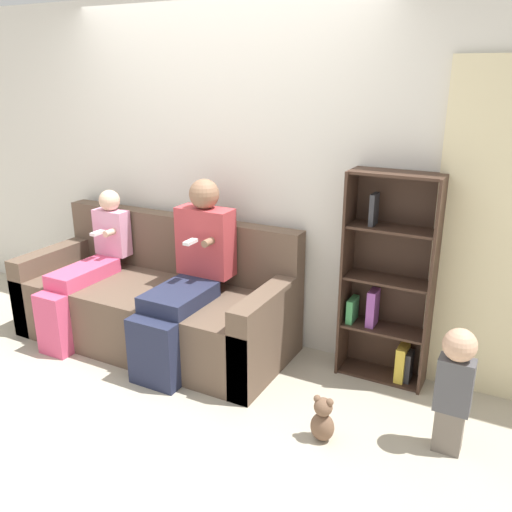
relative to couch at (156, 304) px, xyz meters
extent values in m
plane|color=#B2A893|center=(0.34, -0.53, -0.31)|extent=(14.00, 14.00, 0.00)
cube|color=silver|center=(0.34, 0.47, 0.97)|extent=(10.00, 0.06, 2.55)
cube|color=beige|center=(2.39, 0.42, 0.75)|extent=(0.89, 0.04, 2.11)
cube|color=brown|center=(0.00, -0.11, -0.07)|extent=(2.14, 0.73, 0.47)
cube|color=brown|center=(0.00, 0.33, 0.17)|extent=(2.14, 0.15, 0.94)
cube|color=brown|center=(-0.99, -0.11, 0.01)|extent=(0.15, 0.73, 0.63)
cube|color=brown|center=(0.99, -0.11, 0.01)|extent=(0.15, 0.73, 0.63)
cube|color=#232842|center=(0.39, -0.53, -0.07)|extent=(0.36, 0.12, 0.47)
cube|color=#232842|center=(0.39, -0.21, 0.22)|extent=(0.36, 0.52, 0.11)
cube|color=#B73D42|center=(0.39, 0.14, 0.53)|extent=(0.42, 0.19, 0.50)
sphere|color=#8C664C|center=(0.39, 0.14, 0.88)|extent=(0.22, 0.22, 0.22)
cylinder|color=#8C664C|center=(0.50, 0.00, 0.58)|extent=(0.05, 0.10, 0.05)
cube|color=white|center=(0.39, -0.05, 0.58)|extent=(0.05, 0.12, 0.02)
cube|color=#DB4C75|center=(-0.54, -0.53, -0.07)|extent=(0.25, 0.12, 0.47)
cube|color=#DB4C75|center=(-0.54, -0.19, 0.22)|extent=(0.25, 0.58, 0.11)
cube|color=#E599BC|center=(-0.54, 0.17, 0.46)|extent=(0.29, 0.13, 0.37)
sphere|color=beige|center=(-0.54, 0.17, 0.73)|extent=(0.17, 0.17, 0.17)
cylinder|color=beige|center=(-0.46, 0.05, 0.50)|extent=(0.05, 0.10, 0.05)
cube|color=white|center=(-0.54, 0.00, 0.50)|extent=(0.05, 0.12, 0.02)
cube|color=#70665B|center=(2.25, -0.29, -0.18)|extent=(0.15, 0.11, 0.26)
cube|color=#4C4C51|center=(2.25, -0.29, 0.11)|extent=(0.19, 0.11, 0.31)
sphere|color=tan|center=(2.25, -0.29, 0.35)|extent=(0.18, 0.18, 0.18)
cube|color=#3D281E|center=(1.42, 0.30, 0.41)|extent=(0.02, 0.25, 1.43)
cube|color=#3D281E|center=(1.99, 0.30, 0.41)|extent=(0.02, 0.25, 1.43)
cube|color=#3D281E|center=(1.70, 0.42, 0.41)|extent=(0.59, 0.02, 1.43)
cube|color=#3D281E|center=(1.70, 0.30, -0.30)|extent=(0.55, 0.22, 0.02)
cube|color=#3D281E|center=(1.70, 0.30, 0.06)|extent=(0.55, 0.22, 0.02)
cube|color=#3D281E|center=(1.70, 0.30, 0.41)|extent=(0.55, 0.22, 0.02)
cube|color=#3D281E|center=(1.70, 0.30, 0.76)|extent=(0.55, 0.22, 0.02)
cube|color=#3D281E|center=(1.70, 0.30, 1.11)|extent=(0.55, 0.22, 0.02)
cube|color=#333338|center=(1.88, 0.30, -0.18)|extent=(0.07, 0.12, 0.21)
cube|color=#429956|center=(1.47, 0.30, 0.15)|extent=(0.04, 0.15, 0.17)
cube|color=gold|center=(1.84, 0.30, -0.16)|extent=(0.06, 0.17, 0.25)
cube|color=#934CA3|center=(1.62, 0.30, 0.19)|extent=(0.06, 0.13, 0.26)
cube|color=#333338|center=(1.57, 0.30, 0.87)|extent=(0.03, 0.12, 0.21)
ellipsoid|color=brown|center=(1.60, -0.54, -0.22)|extent=(0.14, 0.12, 0.17)
sphere|color=brown|center=(1.60, -0.54, -0.09)|extent=(0.11, 0.11, 0.11)
sphere|color=brown|center=(1.56, -0.54, -0.04)|extent=(0.04, 0.04, 0.04)
sphere|color=brown|center=(1.64, -0.54, -0.04)|extent=(0.04, 0.04, 0.04)
camera|label=1|loc=(2.49, -3.04, 1.71)|focal=38.00mm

